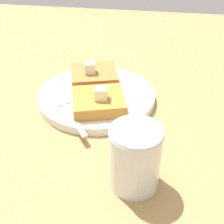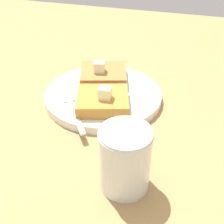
# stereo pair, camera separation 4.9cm
# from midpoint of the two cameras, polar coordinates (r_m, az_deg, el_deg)

# --- Properties ---
(table_surface) EXTENTS (1.14, 1.14, 0.02)m
(table_surface) POSITION_cam_midpoint_polar(r_m,az_deg,el_deg) (0.62, -11.03, 1.57)
(table_surface) COLOR #A6814D
(table_surface) RESTS_ON ground
(plate) EXTENTS (0.22, 0.22, 0.02)m
(plate) POSITION_cam_midpoint_polar(r_m,az_deg,el_deg) (0.60, -5.20, 2.92)
(plate) COLOR silver
(plate) RESTS_ON table_surface
(toast_slice_left) EXTENTS (0.10, 0.11, 0.02)m
(toast_slice_left) POSITION_cam_midpoint_polar(r_m,az_deg,el_deg) (0.63, -5.52, 6.54)
(toast_slice_left) COLOR #AB7237
(toast_slice_left) RESTS_ON plate
(toast_slice_middle) EXTENTS (0.10, 0.11, 0.02)m
(toast_slice_middle) POSITION_cam_midpoint_polar(r_m,az_deg,el_deg) (0.55, -5.03, 1.83)
(toast_slice_middle) COLOR #BC8134
(toast_slice_middle) RESTS_ON plate
(butter_pat_primary) EXTENTS (0.02, 0.02, 0.02)m
(butter_pat_primary) POSITION_cam_midpoint_polar(r_m,az_deg,el_deg) (0.62, -6.34, 7.98)
(butter_pat_primary) COLOR #EFECC2
(butter_pat_primary) RESTS_ON toast_slice_left
(butter_pat_secondary) EXTENTS (0.02, 0.02, 0.02)m
(butter_pat_secondary) POSITION_cam_midpoint_polar(r_m,az_deg,el_deg) (0.53, -4.63, 3.29)
(butter_pat_secondary) COLOR #F5F0C4
(butter_pat_secondary) RESTS_ON toast_slice_middle
(fork) EXTENTS (0.14, 0.10, 0.00)m
(fork) POSITION_cam_midpoint_polar(r_m,az_deg,el_deg) (0.56, -10.94, 0.78)
(fork) COLOR silver
(fork) RESTS_ON plate
(syrup_jar) EXTENTS (0.07, 0.07, 0.09)m
(syrup_jar) POSITION_cam_midpoint_polar(r_m,az_deg,el_deg) (0.41, 0.76, -8.80)
(syrup_jar) COLOR #432007
(syrup_jar) RESTS_ON table_surface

